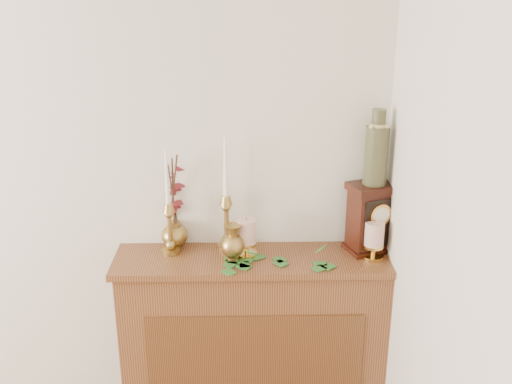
{
  "coord_description": "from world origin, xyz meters",
  "views": [
    {
      "loc": [
        1.36,
        -0.29,
        2.12
      ],
      "look_at": [
        1.41,
        2.05,
        1.25
      ],
      "focal_mm": 42.0,
      "sensor_mm": 36.0,
      "label": 1
    }
  ],
  "objects_px": {
    "candlestick_center": "(226,214)",
    "candlestick_left": "(169,220)",
    "mantel_clock": "(372,218)",
    "ceramic_vase": "(376,151)",
    "ginger_jar": "(175,203)",
    "bud_vase": "(233,243)"
  },
  "relations": [
    {
      "from": "candlestick_center",
      "to": "candlestick_left",
      "type": "bearing_deg",
      "value": -170.19
    },
    {
      "from": "mantel_clock",
      "to": "ceramic_vase",
      "type": "distance_m",
      "value": 0.31
    },
    {
      "from": "candlestick_center",
      "to": "mantel_clock",
      "type": "height_order",
      "value": "candlestick_center"
    },
    {
      "from": "candlestick_center",
      "to": "mantel_clock",
      "type": "xyz_separation_m",
      "value": [
        0.65,
        -0.03,
        -0.02
      ]
    },
    {
      "from": "ginger_jar",
      "to": "mantel_clock",
      "type": "height_order",
      "value": "ginger_jar"
    },
    {
      "from": "candlestick_center",
      "to": "bud_vase",
      "type": "relative_size",
      "value": 3.13
    },
    {
      "from": "ginger_jar",
      "to": "ceramic_vase",
      "type": "bearing_deg",
      "value": -5.2
    },
    {
      "from": "candlestick_center",
      "to": "bud_vase",
      "type": "height_order",
      "value": "candlestick_center"
    },
    {
      "from": "candlestick_center",
      "to": "ceramic_vase",
      "type": "xyz_separation_m",
      "value": [
        0.65,
        -0.02,
        0.29
      ]
    },
    {
      "from": "mantel_clock",
      "to": "ceramic_vase",
      "type": "bearing_deg",
      "value": 90.0
    },
    {
      "from": "ginger_jar",
      "to": "ceramic_vase",
      "type": "height_order",
      "value": "ceramic_vase"
    },
    {
      "from": "candlestick_left",
      "to": "ginger_jar",
      "type": "xyz_separation_m",
      "value": [
        0.02,
        0.1,
        0.04
      ]
    },
    {
      "from": "candlestick_center",
      "to": "bud_vase",
      "type": "distance_m",
      "value": 0.15
    },
    {
      "from": "bud_vase",
      "to": "ginger_jar",
      "type": "bearing_deg",
      "value": 145.64
    },
    {
      "from": "candlestick_left",
      "to": "mantel_clock",
      "type": "distance_m",
      "value": 0.9
    },
    {
      "from": "candlestick_center",
      "to": "mantel_clock",
      "type": "bearing_deg",
      "value": -2.24
    },
    {
      "from": "ginger_jar",
      "to": "mantel_clock",
      "type": "distance_m",
      "value": 0.89
    },
    {
      "from": "bud_vase",
      "to": "candlestick_left",
      "type": "bearing_deg",
      "value": 164.37
    },
    {
      "from": "candlestick_left",
      "to": "mantel_clock",
      "type": "xyz_separation_m",
      "value": [
        0.9,
        0.02,
        -0.01
      ]
    },
    {
      "from": "candlestick_left",
      "to": "candlestick_center",
      "type": "distance_m",
      "value": 0.25
    },
    {
      "from": "candlestick_left",
      "to": "bud_vase",
      "type": "bearing_deg",
      "value": -15.63
    },
    {
      "from": "ginger_jar",
      "to": "candlestick_center",
      "type": "bearing_deg",
      "value": -13.91
    }
  ]
}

